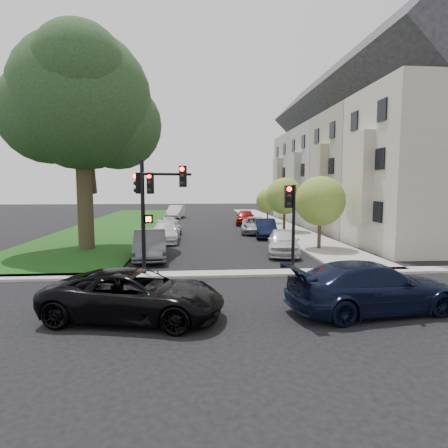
{
  "coord_description": "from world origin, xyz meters",
  "views": [
    {
      "loc": [
        -1.62,
        -14.38,
        3.99
      ],
      "look_at": [
        0.0,
        5.0,
        2.0
      ],
      "focal_mm": 30.0,
      "sensor_mm": 36.0,
      "label": 1
    }
  ],
  "objects": [
    {
      "name": "car_parked_7",
      "position": [
        -3.63,
        17.45,
        0.7
      ],
      "size": [
        2.39,
        4.37,
        1.41
      ],
      "primitive_type": "imported",
      "rotation": [
        0.0,
        0.0,
        0.18
      ],
      "color": "#999BA0",
      "rests_on": "ground"
    },
    {
      "name": "car_parked_1",
      "position": [
        3.97,
        14.1,
        0.72
      ],
      "size": [
        1.99,
        4.5,
        1.44
      ],
      "primitive_type": "imported",
      "rotation": [
        0.0,
        0.0,
        -0.11
      ],
      "color": "black",
      "rests_on": "ground"
    },
    {
      "name": "car_parked_5",
      "position": [
        -3.98,
        6.07,
        0.79
      ],
      "size": [
        2.13,
        4.94,
        1.58
      ],
      "primitive_type": "imported",
      "rotation": [
        0.0,
        0.0,
        0.1
      ],
      "color": "#3F4247",
      "rests_on": "ground"
    },
    {
      "name": "car_cross_near",
      "position": [
        -3.37,
        -3.27,
        0.74
      ],
      "size": [
        5.74,
        3.52,
        1.49
      ],
      "primitive_type": "imported",
      "rotation": [
        0.0,
        0.0,
        1.36
      ],
      "color": "black",
      "rests_on": "ground"
    },
    {
      "name": "car_parked_9",
      "position": [
        -3.71,
        32.31,
        0.79
      ],
      "size": [
        2.31,
        4.97,
        1.58
      ],
      "primitive_type": "imported",
      "rotation": [
        0.0,
        0.0,
        -0.14
      ],
      "color": "silver",
      "rests_on": "ground"
    },
    {
      "name": "small_tree_a",
      "position": [
        6.2,
        8.08,
        3.06
      ],
      "size": [
        3.07,
        3.07,
        4.6
      ],
      "color": "#352A1A",
      "rests_on": "ground"
    },
    {
      "name": "sidewalk_right",
      "position": [
        6.75,
        24.0,
        0.06
      ],
      "size": [
        3.5,
        44.0,
        0.12
      ],
      "primitive_type": "cube",
      "color": "gray",
      "rests_on": "ground"
    },
    {
      "name": "traffic_signal_main",
      "position": [
        -3.4,
        2.23,
        3.5
      ],
      "size": [
        2.49,
        0.73,
        5.08
      ],
      "color": "black",
      "rests_on": "ground"
    },
    {
      "name": "car_parked_3",
      "position": [
        3.77,
        23.75,
        0.77
      ],
      "size": [
        2.55,
        4.76,
        1.54
      ],
      "primitive_type": "imported",
      "rotation": [
        0.0,
        0.0,
        -0.17
      ],
      "color": "maroon",
      "rests_on": "ground"
    },
    {
      "name": "car_cross_far",
      "position": [
        4.01,
        -3.26,
        0.8
      ],
      "size": [
        5.78,
        3.04,
        1.6
      ],
      "primitive_type": "imported",
      "rotation": [
        0.0,
        0.0,
        1.72
      ],
      "color": "black",
      "rests_on": "ground"
    },
    {
      "name": "small_tree_b",
      "position": [
        6.2,
        17.05,
        3.11
      ],
      "size": [
        3.12,
        3.12,
        4.68
      ],
      "color": "#352A1A",
      "rests_on": "ground"
    },
    {
      "name": "house_a",
      "position": [
        12.45,
        8.0,
        6.93
      ],
      "size": [
        7.7,
        7.55,
        15.97
      ],
      "color": "gray",
      "rests_on": "ground"
    },
    {
      "name": "house_c",
      "position": [
        12.45,
        23.0,
        6.93
      ],
      "size": [
        7.7,
        7.55,
        15.97
      ],
      "color": "gray",
      "rests_on": "ground"
    },
    {
      "name": "car_parked_6",
      "position": [
        -3.6,
        12.37,
        0.71
      ],
      "size": [
        2.03,
        4.91,
        1.42
      ],
      "primitive_type": "imported",
      "rotation": [
        0.0,
        0.0,
        -0.01
      ],
      "color": "silver",
      "rests_on": "ground"
    },
    {
      "name": "house_b",
      "position": [
        12.45,
        15.5,
        6.93
      ],
      "size": [
        7.7,
        7.55,
        15.97
      ],
      "color": "tan",
      "rests_on": "ground"
    },
    {
      "name": "eucalyptus",
      "position": [
        -8.27,
        9.24,
        9.04
      ],
      "size": [
        9.34,
        8.47,
        13.23
      ],
      "color": "#352A1A",
      "rests_on": "ground"
    },
    {
      "name": "car_parked_0",
      "position": [
        3.6,
        6.78,
        0.75
      ],
      "size": [
        2.61,
        4.69,
        1.51
      ],
      "primitive_type": "imported",
      "rotation": [
        0.0,
        0.0,
        -0.2
      ],
      "color": "silver",
      "rests_on": "ground"
    },
    {
      "name": "traffic_signal_secondary",
      "position": [
        2.8,
        2.19,
        2.82
      ],
      "size": [
        0.5,
        0.41,
        4.04
      ],
      "color": "black",
      "rests_on": "ground"
    },
    {
      "name": "house_d",
      "position": [
        12.45,
        30.5,
        6.93
      ],
      "size": [
        7.7,
        7.55,
        15.97
      ],
      "color": "gray",
      "rests_on": "ground"
    },
    {
      "name": "small_tree_c",
      "position": [
        6.2,
        24.17,
        2.46
      ],
      "size": [
        2.47,
        2.47,
        3.7
      ],
      "color": "#352A1A",
      "rests_on": "ground"
    },
    {
      "name": "car_parked_2",
      "position": [
        3.63,
        16.72,
        0.68
      ],
      "size": [
        2.97,
        5.19,
        1.36
      ],
      "primitive_type": "imported",
      "rotation": [
        0.0,
        0.0,
        -0.15
      ],
      "color": "#999BA0",
      "rests_on": "ground"
    },
    {
      "name": "ground",
      "position": [
        0.0,
        0.0,
        0.0
      ],
      "size": [
        140.0,
        140.0,
        0.0
      ],
      "primitive_type": "plane",
      "color": "black",
      "rests_on": "ground"
    },
    {
      "name": "grass_strip",
      "position": [
        -9.0,
        24.0,
        0.06
      ],
      "size": [
        8.0,
        44.0,
        0.12
      ],
      "primitive_type": "cube",
      "color": "black",
      "rests_on": "ground"
    },
    {
      "name": "sidewalk_cross",
      "position": [
        0.0,
        2.0,
        0.06
      ],
      "size": [
        60.0,
        1.0,
        0.12
      ],
      "primitive_type": "cube",
      "color": "gray",
      "rests_on": "ground"
    }
  ]
}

